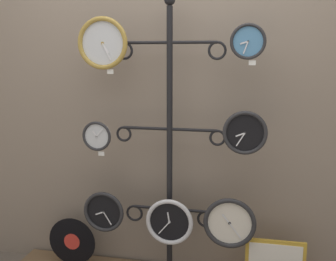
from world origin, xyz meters
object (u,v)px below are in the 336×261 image
object	(u,v)px
display_stand	(170,194)
clock_bottom_left	(104,212)
clock_top_right	(248,42)
clock_bottom_right	(230,223)
clock_top_left	(103,43)
clock_middle_left	(97,136)
clock_middle_right	(245,133)
clock_bottom_center	(169,222)
vinyl_record	(72,241)

from	to	relation	value
display_stand	clock_bottom_left	size ratio (longest dim) A/B	6.86
clock_top_right	clock_bottom_right	size ratio (longest dim) A/B	0.63
clock_top_left	clock_middle_left	world-z (taller)	clock_top_left
clock_middle_right	clock_top_left	bearing A→B (deg)	178.71
display_stand	clock_top_right	size ratio (longest dim) A/B	9.19
clock_top_right	clock_bottom_center	xyz separation A→B (m)	(-0.46, -0.02, -1.14)
clock_bottom_right	vinyl_record	bearing A→B (deg)	175.25
vinyl_record	clock_middle_right	bearing A→B (deg)	-4.08
clock_top_right	clock_bottom_left	bearing A→B (deg)	-177.52
clock_top_right	clock_bottom_center	world-z (taller)	clock_top_right
clock_middle_left	clock_bottom_right	world-z (taller)	clock_middle_left
clock_top_right	clock_bottom_right	world-z (taller)	clock_top_right
clock_middle_left	clock_middle_right	xyz separation A→B (m)	(0.93, -0.01, 0.06)
clock_bottom_left	clock_bottom_right	size ratio (longest dim) A/B	0.85
clock_middle_left	clock_bottom_center	bearing A→B (deg)	0.02
clock_top_right	clock_middle_right	size ratio (longest dim) A/B	0.78
clock_middle_left	clock_middle_right	world-z (taller)	clock_middle_right
clock_middle_right	clock_bottom_center	bearing A→B (deg)	178.63
clock_top_right	clock_middle_right	xyz separation A→B (m)	(0.00, -0.03, -0.53)
clock_top_left	clock_bottom_left	distance (m)	1.09
vinyl_record	clock_top_left	bearing A→B (deg)	-12.06
clock_top_right	clock_bottom_left	size ratio (longest dim) A/B	0.75
clock_middle_right	vinyl_record	bearing A→B (deg)	175.92
clock_top_left	clock_middle_left	bearing A→B (deg)	-170.80
clock_bottom_right	vinyl_record	distance (m)	1.15
clock_bottom_left	clock_bottom_right	distance (m)	0.82
clock_bottom_center	display_stand	bearing A→B (deg)	101.34
clock_middle_right	clock_bottom_center	world-z (taller)	clock_middle_right
display_stand	clock_bottom_center	distance (m)	0.18
clock_top_left	vinyl_record	bearing A→B (deg)	167.94
clock_top_left	display_stand	bearing A→B (deg)	12.48
clock_middle_right	clock_top_right	bearing A→B (deg)	93.69
clock_bottom_center	clock_bottom_right	world-z (taller)	clock_bottom_right
clock_top_left	clock_bottom_right	size ratio (longest dim) A/B	0.99
clock_bottom_left	vinyl_record	size ratio (longest dim) A/B	0.80
clock_top_left	clock_bottom_right	distance (m)	1.36
clock_bottom_center	clock_bottom_right	xyz separation A→B (m)	(0.38, -0.02, 0.03)
clock_middle_right	clock_bottom_center	size ratio (longest dim) A/B	0.85
clock_bottom_center	vinyl_record	bearing A→B (deg)	174.22
clock_middle_left	clock_middle_right	distance (m)	0.94
clock_bottom_center	clock_bottom_right	bearing A→B (deg)	-2.81
clock_bottom_left	clock_bottom_center	world-z (taller)	clock_bottom_left
clock_bottom_left	clock_bottom_center	bearing A→B (deg)	2.37
clock_bottom_right	vinyl_record	world-z (taller)	clock_bottom_right
clock_bottom_left	clock_top_right	bearing A→B (deg)	2.48
clock_bottom_center	vinyl_record	size ratio (longest dim) A/B	0.89
clock_top_left	clock_bottom_right	world-z (taller)	clock_top_left
clock_middle_left	vinyl_record	size ratio (longest dim) A/B	0.56
clock_middle_right	clock_bottom_right	size ratio (longest dim) A/B	0.81
clock_top_right	clock_bottom_left	world-z (taller)	clock_top_right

